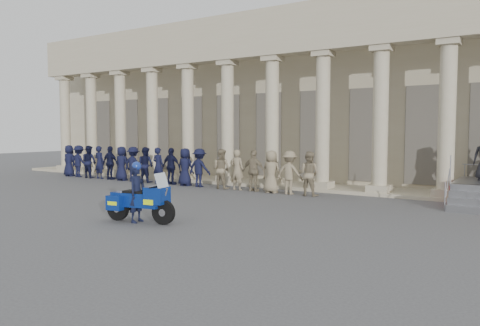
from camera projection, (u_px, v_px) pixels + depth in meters
ground at (188, 215)px, 15.30m from camera, size 90.00×90.00×0.00m
building at (347, 100)px, 27.34m from camera, size 40.00×12.50×9.00m
officer_rank at (168, 166)px, 23.93m from camera, size 16.64×0.71×1.88m
motorcycle at (141, 201)px, 14.02m from camera, size 2.36×1.09×1.52m
rider at (137, 192)px, 14.05m from camera, size 0.52×0.70×1.84m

